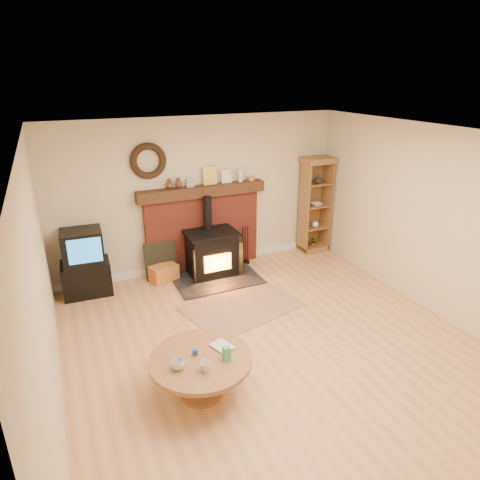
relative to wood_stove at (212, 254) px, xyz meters
name	(u,v)px	position (x,y,z in m)	size (l,w,h in m)	color
ground	(276,348)	(-0.01, -2.28, -0.38)	(5.50, 5.50, 0.00)	tan
room_shell	(275,216)	(-0.03, -2.18, 1.33)	(5.02, 5.52, 2.61)	beige
chimney_breast	(203,224)	(-0.01, 0.39, 0.42)	(2.20, 0.22, 1.78)	#9B3727
wood_stove	(212,254)	(0.00, 0.00, 0.00)	(1.40, 1.00, 1.34)	black
area_rug	(242,306)	(0.03, -1.17, -0.38)	(1.63, 1.12, 0.01)	brown
tv_unit	(85,264)	(-2.00, 0.19, 0.12)	(0.74, 0.54, 1.05)	black
curio_cabinet	(314,205)	(2.17, 0.28, 0.52)	(0.58, 0.42, 1.81)	brown
firelog_box	(164,273)	(-0.81, 0.12, -0.25)	(0.44, 0.27, 0.27)	yellow
leaning_painting	(161,260)	(-0.81, 0.27, -0.07)	(0.52, 0.03, 0.63)	black
fire_tools	(245,256)	(0.72, 0.22, -0.25)	(0.16, 0.16, 0.70)	black
coffee_table	(201,365)	(-1.14, -2.67, -0.01)	(1.08, 1.08, 0.62)	brown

